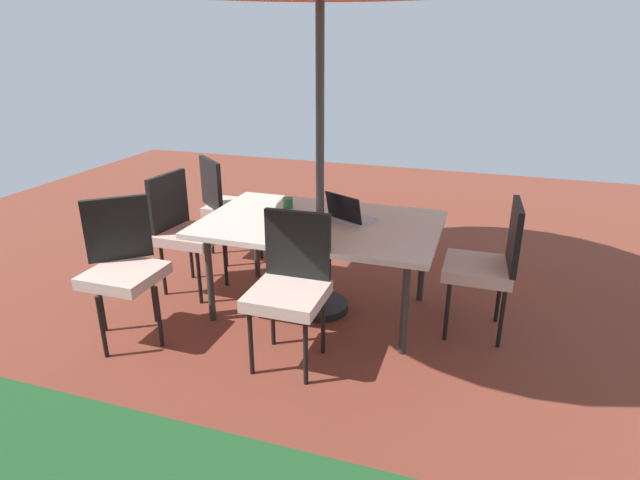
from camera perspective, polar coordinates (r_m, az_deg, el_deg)
ground_plane at (r=4.17m, az=-0.00°, el=-7.63°), size 10.00×10.00×0.02m
dining_table at (r=3.88m, az=-0.00°, el=1.32°), size 1.74×1.11×0.73m
chair_west at (r=3.80m, az=17.80°, el=-2.23°), size 0.47×0.46×0.98m
chair_east at (r=4.41m, az=-14.44°, el=1.36°), size 0.48×0.47×0.98m
chair_north at (r=3.32m, az=-3.23°, el=-4.64°), size 0.46×0.46×0.98m
chair_northeast at (r=3.84m, az=-20.66°, el=-2.39°), size 0.58×0.59×0.98m
chair_southeast at (r=5.00m, az=-10.00°, el=4.02°), size 0.58×0.59×0.98m
laptop at (r=3.88m, az=3.23°, el=2.77°), size 0.40×0.36×0.21m
cup at (r=4.17m, az=-3.50°, el=4.04°), size 0.08×0.08×0.08m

